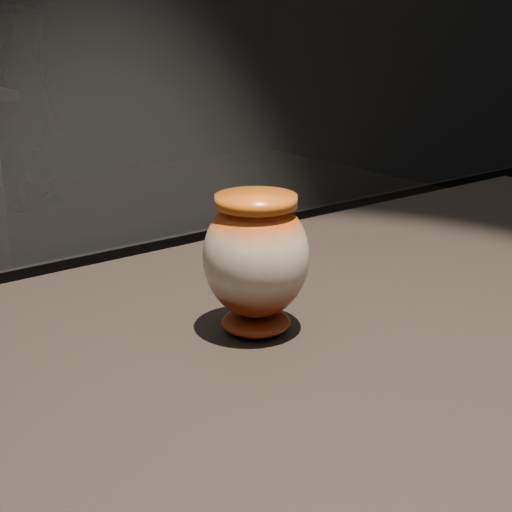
# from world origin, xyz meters

# --- Properties ---
(main_vase) EXTENTS (0.14, 0.14, 0.16)m
(main_vase) POSITION_xyz_m (0.03, 0.07, 0.99)
(main_vase) COLOR #631D08
(main_vase) RESTS_ON display_plinth
(visitor) EXTENTS (0.69, 0.60, 1.59)m
(visitor) POSITION_xyz_m (1.26, 4.22, 0.79)
(visitor) COLOR black
(visitor) RESTS_ON ground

